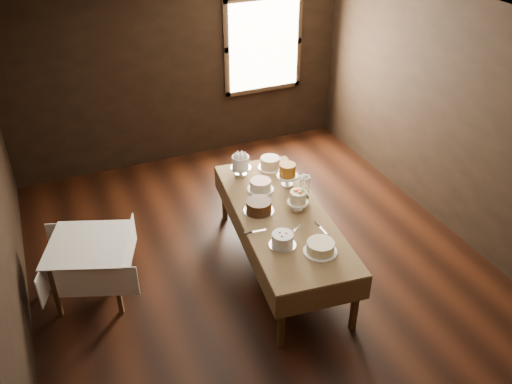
% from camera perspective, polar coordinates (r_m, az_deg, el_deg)
% --- Properties ---
extents(floor, '(5.00, 6.00, 0.01)m').
position_cam_1_polar(floor, '(6.27, 0.73, -8.24)').
color(floor, black).
rests_on(floor, ground).
extents(ceiling, '(5.00, 6.00, 0.01)m').
position_cam_1_polar(ceiling, '(4.92, 0.96, 17.26)').
color(ceiling, beige).
rests_on(ceiling, wall_back).
extents(wall_back, '(5.00, 0.02, 2.80)m').
position_cam_1_polar(wall_back, '(8.05, -8.08, 12.69)').
color(wall_back, black).
rests_on(wall_back, ground).
extents(wall_right, '(0.02, 6.00, 2.80)m').
position_cam_1_polar(wall_right, '(6.76, 20.73, 6.89)').
color(wall_right, black).
rests_on(wall_right, ground).
extents(window, '(1.10, 0.05, 1.30)m').
position_cam_1_polar(window, '(8.34, 0.82, 15.17)').
color(window, '#FFEABF').
rests_on(window, wall_back).
extents(display_table, '(1.20, 2.49, 0.74)m').
position_cam_1_polar(display_table, '(5.91, 2.74, -2.67)').
color(display_table, '#3F2A17').
rests_on(display_table, ground).
extents(side_table, '(1.04, 1.04, 0.68)m').
position_cam_1_polar(side_table, '(5.87, -17.20, -5.77)').
color(side_table, '#3F2A17').
rests_on(side_table, ground).
extents(cake_meringue, '(0.26, 0.26, 0.26)m').
position_cam_1_polar(cake_meringue, '(6.50, -1.63, 2.72)').
color(cake_meringue, silver).
rests_on(cake_meringue, display_table).
extents(cake_speckled, '(0.33, 0.33, 0.14)m').
position_cam_1_polar(cake_speckled, '(6.67, 1.49, 3.06)').
color(cake_speckled, white).
rests_on(cake_speckled, display_table).
extents(cake_lattice, '(0.33, 0.33, 0.11)m').
position_cam_1_polar(cake_lattice, '(6.24, 0.48, 0.66)').
color(cake_lattice, white).
rests_on(cake_lattice, display_table).
extents(cake_caramel, '(0.25, 0.25, 0.29)m').
position_cam_1_polar(cake_caramel, '(6.30, 3.31, 1.69)').
color(cake_caramel, white).
rests_on(cake_caramel, display_table).
extents(cake_chocolate, '(0.37, 0.37, 0.13)m').
position_cam_1_polar(cake_chocolate, '(5.87, 0.30, -1.51)').
color(cake_chocolate, silver).
rests_on(cake_chocolate, display_table).
extents(cake_flowers, '(0.25, 0.25, 0.24)m').
position_cam_1_polar(cake_flowers, '(5.89, 4.42, -1.00)').
color(cake_flowers, white).
rests_on(cake_flowers, display_table).
extents(cake_swirl, '(0.30, 0.30, 0.14)m').
position_cam_1_polar(cake_swirl, '(5.39, 2.82, -5.08)').
color(cake_swirl, silver).
rests_on(cake_swirl, display_table).
extents(cake_cream, '(0.38, 0.38, 0.12)m').
position_cam_1_polar(cake_cream, '(5.35, 6.80, -5.82)').
color(cake_cream, white).
rests_on(cake_cream, display_table).
extents(cake_server_a, '(0.22, 0.15, 0.01)m').
position_cam_1_polar(cake_server_a, '(5.67, 4.33, -3.79)').
color(cake_server_a, silver).
rests_on(cake_server_a, display_table).
extents(cake_server_b, '(0.03, 0.24, 0.01)m').
position_cam_1_polar(cake_server_b, '(5.66, 7.06, -4.01)').
color(cake_server_b, silver).
rests_on(cake_server_b, display_table).
extents(cake_server_c, '(0.10, 0.23, 0.01)m').
position_cam_1_polar(cake_server_c, '(6.09, 1.23, -0.78)').
color(cake_server_c, silver).
rests_on(cake_server_c, display_table).
extents(cake_server_d, '(0.20, 0.18, 0.01)m').
position_cam_1_polar(cake_server_d, '(6.16, 4.03, -0.47)').
color(cake_server_d, silver).
rests_on(cake_server_d, display_table).
extents(cake_server_e, '(0.24, 0.05, 0.01)m').
position_cam_1_polar(cake_server_e, '(5.61, 0.33, -4.09)').
color(cake_server_e, silver).
rests_on(cake_server_e, display_table).
extents(flower_vase, '(0.15, 0.15, 0.12)m').
position_cam_1_polar(flower_vase, '(6.07, 5.07, -0.47)').
color(flower_vase, '#2D2823').
rests_on(flower_vase, display_table).
extents(flower_bouquet, '(0.14, 0.14, 0.20)m').
position_cam_1_polar(flower_bouquet, '(5.97, 5.15, 0.97)').
color(flower_bouquet, white).
rests_on(flower_bouquet, flower_vase).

